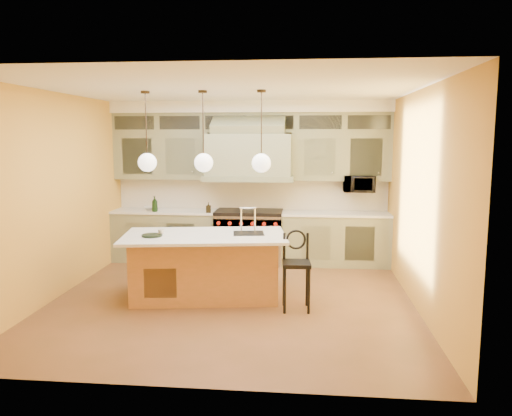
# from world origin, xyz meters

# --- Properties ---
(floor) EXTENTS (5.00, 5.00, 0.00)m
(floor) POSITION_xyz_m (0.00, 0.00, 0.00)
(floor) COLOR brown
(floor) RESTS_ON ground
(ceiling) EXTENTS (5.00, 5.00, 0.00)m
(ceiling) POSITION_xyz_m (0.00, 0.00, 2.90)
(ceiling) COLOR white
(ceiling) RESTS_ON wall_back
(wall_back) EXTENTS (5.00, 0.00, 5.00)m
(wall_back) POSITION_xyz_m (0.00, 2.50, 1.45)
(wall_back) COLOR gold
(wall_back) RESTS_ON ground
(wall_front) EXTENTS (5.00, 0.00, 5.00)m
(wall_front) POSITION_xyz_m (0.00, -2.50, 1.45)
(wall_front) COLOR gold
(wall_front) RESTS_ON ground
(wall_left) EXTENTS (0.00, 5.00, 5.00)m
(wall_left) POSITION_xyz_m (-2.50, 0.00, 1.45)
(wall_left) COLOR gold
(wall_left) RESTS_ON ground
(wall_right) EXTENTS (0.00, 5.00, 5.00)m
(wall_right) POSITION_xyz_m (2.50, 0.00, 1.45)
(wall_right) COLOR gold
(wall_right) RESTS_ON ground
(back_cabinetry) EXTENTS (5.00, 0.77, 2.90)m
(back_cabinetry) POSITION_xyz_m (0.00, 2.23, 1.43)
(back_cabinetry) COLOR gray
(back_cabinetry) RESTS_ON floor
(range) EXTENTS (1.20, 0.74, 0.96)m
(range) POSITION_xyz_m (0.00, 2.14, 0.49)
(range) COLOR silver
(range) RESTS_ON floor
(kitchen_island) EXTENTS (2.40, 1.52, 1.35)m
(kitchen_island) POSITION_xyz_m (-0.39, 0.10, 0.47)
(kitchen_island) COLOR #A4733A
(kitchen_island) RESTS_ON floor
(counter_stool) EXTENTS (0.39, 0.39, 1.05)m
(counter_stool) POSITION_xyz_m (0.90, -0.27, 0.59)
(counter_stool) COLOR black
(counter_stool) RESTS_ON floor
(microwave) EXTENTS (0.54, 0.37, 0.30)m
(microwave) POSITION_xyz_m (1.95, 2.25, 1.45)
(microwave) COLOR black
(microwave) RESTS_ON back_cabinetry
(oil_bottle_a) EXTENTS (0.12, 0.12, 0.28)m
(oil_bottle_a) POSITION_xyz_m (-1.69, 1.95, 1.08)
(oil_bottle_a) COLOR black
(oil_bottle_a) RESTS_ON back_cabinetry
(oil_bottle_b) EXTENTS (0.09, 0.09, 0.18)m
(oil_bottle_b) POSITION_xyz_m (-0.70, 1.92, 1.03)
(oil_bottle_b) COLOR black
(oil_bottle_b) RESTS_ON back_cabinetry
(fruit_bowl) EXTENTS (0.27, 0.27, 0.06)m
(fruit_bowl) POSITION_xyz_m (-1.82, 2.15, 0.97)
(fruit_bowl) COLOR silver
(fruit_bowl) RESTS_ON back_cabinetry
(cup) EXTENTS (0.09, 0.09, 0.08)m
(cup) POSITION_xyz_m (-0.98, -0.07, 0.96)
(cup) COLOR beige
(cup) RESTS_ON kitchen_island
(pendant_left) EXTENTS (0.26, 0.26, 1.11)m
(pendant_left) POSITION_xyz_m (-1.20, 0.10, 1.95)
(pendant_left) COLOR #2D2319
(pendant_left) RESTS_ON ceiling
(pendant_center) EXTENTS (0.26, 0.26, 1.11)m
(pendant_center) POSITION_xyz_m (-0.40, 0.10, 1.95)
(pendant_center) COLOR #2D2319
(pendant_center) RESTS_ON ceiling
(pendant_right) EXTENTS (0.26, 0.26, 1.11)m
(pendant_right) POSITION_xyz_m (0.40, 0.10, 1.95)
(pendant_right) COLOR #2D2319
(pendant_right) RESTS_ON ceiling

